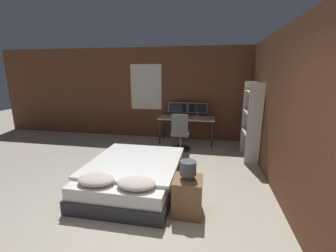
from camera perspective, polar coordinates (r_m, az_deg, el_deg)
The scene contains 13 objects.
ground_plane at distance 3.13m, azimuth -8.64°, elevation -26.05°, with size 20.00×20.00×0.00m, color #B2A893.
wall_back at distance 6.73m, azimuth 3.36°, elevation 8.11°, with size 12.00×0.08×2.70m.
wall_side_right at distance 3.98m, azimuth 27.24°, elevation 2.83°, with size 0.06×12.00×2.70m.
bed at distance 4.05m, azimuth -8.80°, elevation -12.22°, with size 1.53×1.97×0.54m.
nightstand at distance 3.36m, azimuth 4.96°, elevation -17.30°, with size 0.40×0.43×0.53m.
bedside_lamp at distance 3.16m, azimuth 5.12°, elevation -10.67°, with size 0.23×0.23×0.26m.
desk at distance 6.42m, azimuth 4.71°, elevation 1.45°, with size 1.56×0.67×0.73m.
monitor_left at distance 6.62m, azimuth 2.48°, elevation 4.60°, with size 0.55×0.16×0.39m.
monitor_right at distance 6.56m, azimuth 7.51°, elevation 4.41°, with size 0.55×0.16×0.39m.
keyboard at distance 6.18m, azimuth 4.50°, elevation 1.84°, with size 0.34×0.13×0.02m.
computer_mouse at distance 6.15m, azimuth 6.91°, elevation 1.82°, with size 0.07×0.05×0.04m.
office_chair at distance 5.80m, azimuth 3.15°, elevation -2.48°, with size 0.52×0.52×0.97m.
bookshelf at distance 5.38m, azimuth 20.60°, elevation 1.94°, with size 0.30×0.82×1.78m.
Camera 1 is at (0.86, -2.26, 1.99)m, focal length 24.00 mm.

